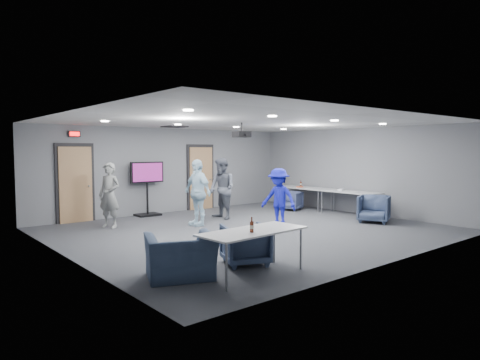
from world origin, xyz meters
TOP-DOWN VIEW (x-y plane):
  - floor at (0.00, 0.00)m, footprint 9.00×9.00m
  - ceiling at (0.00, 0.00)m, footprint 9.00×9.00m
  - wall_back at (0.00, 4.00)m, footprint 9.00×0.02m
  - wall_front at (0.00, -4.00)m, footprint 9.00×0.02m
  - wall_left at (-4.50, 0.00)m, footprint 0.02×8.00m
  - wall_right at (4.50, 0.00)m, footprint 0.02×8.00m
  - door_left at (-3.00, 3.95)m, footprint 1.06×0.17m
  - door_right at (1.20, 3.95)m, footprint 1.06×0.17m
  - exit_sign at (-3.00, 3.93)m, footprint 0.32×0.08m
  - hvac_diffuser at (-0.50, 2.80)m, footprint 0.60×0.60m
  - downlights at (0.00, 0.00)m, footprint 6.18×3.78m
  - person_a at (-2.61, 2.55)m, footprint 0.65×0.73m
  - person_b at (0.46, 1.80)m, footprint 0.72×0.90m
  - person_c at (-0.68, 1.38)m, footprint 0.48×1.05m
  - person_d at (0.77, -0.23)m, footprint 0.80×1.10m
  - chair_right_a at (3.35, 1.80)m, footprint 0.88×0.86m
  - chair_right_c at (3.35, -1.37)m, footprint 1.09×1.08m
  - chair_front_a at (-2.23, -2.40)m, footprint 1.00×1.01m
  - chair_front_b at (-3.55, -2.40)m, footprint 1.33×1.25m
  - table_right_a at (4.00, 1.79)m, footprint 0.82×1.98m
  - table_right_b at (4.00, -0.11)m, footprint 0.78×1.88m
  - table_front_left at (-2.57, -3.00)m, footprint 1.87×0.87m
  - bottle_front at (-2.70, -3.11)m, footprint 0.06×0.06m
  - bottle_right at (4.19, 2.11)m, footprint 0.06×0.06m
  - snack_box at (3.85, 1.86)m, footprint 0.20×0.14m
  - wrapper at (4.06, 0.29)m, footprint 0.23×0.18m
  - tv_stand at (-0.91, 3.75)m, footprint 1.08×0.51m
  - projector at (-0.14, 0.18)m, footprint 0.41×0.38m

SIDE VIEW (x-z plane):
  - floor at x=0.00m, z-range 0.00..0.00m
  - chair_right_a at x=3.35m, z-range 0.00..0.63m
  - chair_front_b at x=-3.55m, z-range 0.00..0.69m
  - chair_front_a at x=-2.23m, z-range 0.00..0.71m
  - chair_right_c at x=3.35m, z-range 0.00..0.76m
  - table_front_left at x=-2.57m, z-range 0.32..1.05m
  - table_right_b at x=4.00m, z-range 0.32..1.05m
  - table_right_a at x=4.00m, z-range 0.32..1.05m
  - snack_box at x=3.85m, z-range 0.73..0.77m
  - wrapper at x=4.06m, z-range 0.73..0.78m
  - person_d at x=0.77m, z-range 0.00..1.54m
  - bottle_right at x=4.19m, z-range 0.70..0.93m
  - bottle_front at x=-2.70m, z-range 0.70..0.94m
  - person_a at x=-2.61m, z-range 0.00..1.69m
  - person_c at x=-0.68m, z-range 0.00..1.76m
  - person_b at x=0.46m, z-range 0.00..1.78m
  - tv_stand at x=-0.91m, z-range 0.11..1.76m
  - door_left at x=-3.00m, z-range -0.05..2.19m
  - door_right at x=1.20m, z-range -0.05..2.19m
  - wall_back at x=0.00m, z-range 0.00..2.70m
  - wall_front at x=0.00m, z-range 0.00..2.70m
  - wall_left at x=-4.50m, z-range 0.00..2.70m
  - wall_right at x=4.50m, z-range 0.00..2.70m
  - projector at x=-0.14m, z-range 2.22..2.59m
  - exit_sign at x=-3.00m, z-range 2.37..2.53m
  - downlights at x=0.00m, z-range 2.67..2.69m
  - hvac_diffuser at x=-0.50m, z-range 2.67..2.70m
  - ceiling at x=0.00m, z-range 2.70..2.70m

